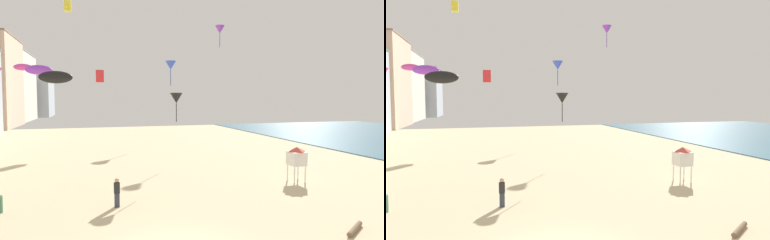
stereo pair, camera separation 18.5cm
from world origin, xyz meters
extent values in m
cube|color=silver|center=(-24.93, 88.62, 9.08)|extent=(11.54, 19.76, 18.16)
cube|color=gray|center=(-24.93, 88.62, 18.31)|extent=(11.77, 20.15, 0.30)
cube|color=#ADB7C1|center=(-24.93, 111.21, 8.04)|extent=(17.17, 17.48, 16.08)
cube|color=slate|center=(-24.93, 111.21, 16.23)|extent=(17.51, 17.83, 0.30)
cube|color=#383D4C|center=(-1.77, 6.61, 0.40)|extent=(0.28, 0.18, 0.80)
cylinder|color=#262628|center=(-1.77, 6.61, 1.10)|extent=(0.34, 0.34, 0.60)
sphere|color=tan|center=(-1.77, 6.61, 1.52)|extent=(0.24, 0.24, 0.24)
cylinder|color=white|center=(10.82, 8.29, 0.60)|extent=(0.10, 0.10, 1.20)
cylinder|color=white|center=(11.72, 8.29, 0.60)|extent=(0.10, 0.10, 1.20)
cylinder|color=white|center=(10.82, 9.19, 0.60)|extent=(0.10, 0.10, 1.20)
cylinder|color=white|center=(11.72, 9.19, 0.60)|extent=(0.10, 0.10, 1.20)
cube|color=white|center=(11.27, 8.74, 1.70)|extent=(1.10, 1.10, 1.00)
pyramid|color=#D14C3D|center=(11.27, 8.74, 2.38)|extent=(1.10, 1.10, 0.35)
cylinder|color=#7A6047|center=(8.42, -0.02, 0.12)|extent=(1.64, 1.20, 0.24)
ellipsoid|color=black|center=(-5.44, 13.21, 7.59)|extent=(2.28, 0.63, 0.89)
ellipsoid|color=purple|center=(-8.71, 28.71, 9.31)|extent=(2.81, 0.78, 1.09)
cone|color=purple|center=(13.79, 30.55, 15.45)|extent=(1.29, 1.29, 1.06)
cylinder|color=#63278B|center=(13.79, 30.55, 13.99)|extent=(0.07, 0.07, 1.88)
cube|color=red|center=(-2.03, 31.31, 8.89)|extent=(0.96, 0.96, 1.51)
cone|color=blue|center=(7.85, 34.58, 10.83)|extent=(1.54, 1.54, 1.26)
cylinder|color=#233995|center=(7.85, 34.58, 9.08)|extent=(0.08, 0.08, 2.24)
cube|color=yellow|center=(-5.74, 33.05, 17.66)|extent=(0.81, 0.81, 1.27)
ellipsoid|color=#DB3D9E|center=(-12.25, 39.62, 10.50)|extent=(2.44, 0.68, 0.95)
cone|color=black|center=(3.20, 12.73, 6.12)|extent=(0.98, 0.98, 0.81)
cylinder|color=black|center=(3.20, 12.73, 5.00)|extent=(0.05, 0.05, 1.43)
camera|label=1|loc=(-3.00, -12.01, 6.08)|focal=30.94mm
camera|label=2|loc=(-2.82, -12.06, 6.08)|focal=30.94mm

